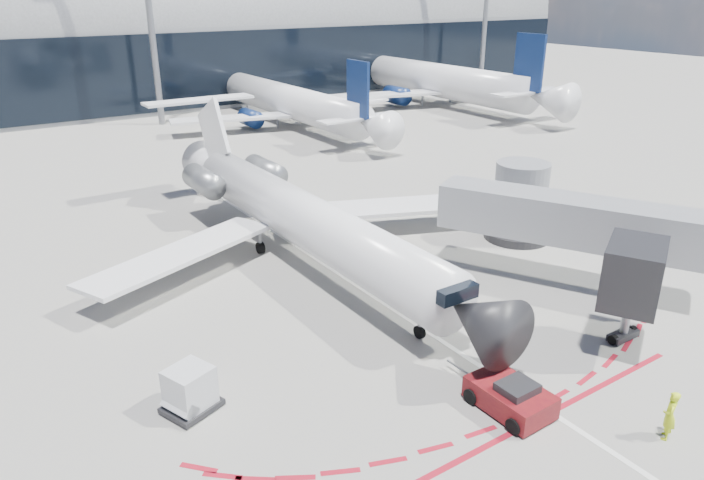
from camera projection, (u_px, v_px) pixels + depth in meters
ground at (370, 294)px, 31.88m from camera, size 260.00×260.00×0.00m
apron_centerline at (348, 280)px, 33.42m from camera, size 0.25×40.00×0.01m
apron_stop_bar at (551, 412)px, 23.02m from camera, size 14.00×0.25×0.01m
terminal_building at (72, 38)px, 78.73m from camera, size 150.00×24.15×24.00m
jet_bridge at (552, 219)px, 33.49m from camera, size 10.03×15.20×4.90m
light_mast_centre at (149, 7)px, 66.75m from camera, size 0.70×0.70×25.00m
light_mast_east at (486, 2)px, 92.55m from camera, size 0.70×0.70×25.00m
regional_jet at (295, 214)px, 35.58m from camera, size 24.92×30.73×7.70m
pushback_tug at (510, 396)px, 23.00m from camera, size 2.11×4.86×1.26m
ramp_worker at (670, 415)px, 21.40m from camera, size 0.81×0.71×1.85m
uld_container at (190, 390)px, 22.84m from camera, size 2.30×2.14×1.76m
safety_cone_left at (212, 395)px, 23.53m from camera, size 0.41×0.41×0.57m
bg_airliner_0 at (288, 78)px, 69.19m from camera, size 31.90×33.78×10.32m
bg_airliner_1 at (433, 56)px, 82.25m from camera, size 37.99×40.22×12.29m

